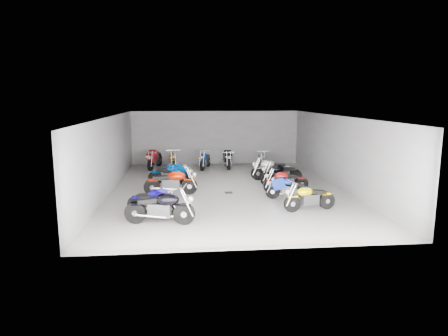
{
  "coord_description": "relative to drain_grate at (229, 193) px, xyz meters",
  "views": [
    {
      "loc": [
        -1.78,
        -16.94,
        3.99
      ],
      "look_at": [
        -0.16,
        -0.1,
        1.0
      ],
      "focal_mm": 32.0,
      "sensor_mm": 36.0,
      "label": 1
    }
  ],
  "objects": [
    {
      "name": "motorcycle_left_b",
      "position": [
        -2.92,
        -3.0,
        0.47
      ],
      "size": [
        1.85,
        0.94,
        0.87
      ],
      "rotation": [
        0.0,
        0.0,
        -2.0
      ],
      "color": "black",
      "rests_on": "ground"
    },
    {
      "name": "motorcycle_right_c",
      "position": [
        2.24,
        -1.41,
        0.45
      ],
      "size": [
        1.82,
        0.78,
        0.83
      ],
      "rotation": [
        0.0,
        0.0,
        1.22
      ],
      "color": "black",
      "rests_on": "ground"
    },
    {
      "name": "motorcycle_back_a",
      "position": [
        -3.57,
        6.24,
        0.56
      ],
      "size": [
        0.7,
        2.31,
        1.03
      ],
      "rotation": [
        0.0,
        0.0,
        2.92
      ],
      "color": "black",
      "rests_on": "ground"
    },
    {
      "name": "motorcycle_right_d",
      "position": [
        2.43,
        -0.14,
        0.48
      ],
      "size": [
        2.02,
        0.52,
        0.89
      ],
      "rotation": [
        0.0,
        0.0,
        1.74
      ],
      "color": "black",
      "rests_on": "ground"
    },
    {
      "name": "motorcycle_back_d",
      "position": [
        0.55,
        6.09,
        0.53
      ],
      "size": [
        0.45,
        2.23,
        0.98
      ],
      "rotation": [
        0.0,
        0.0,
        3.17
      ],
      "color": "black",
      "rests_on": "ground"
    },
    {
      "name": "motorcycle_back_b",
      "position": [
        -2.55,
        6.28,
        0.49
      ],
      "size": [
        0.45,
        2.09,
        0.92
      ],
      "rotation": [
        0.0,
        0.0,
        3.22
      ],
      "color": "black",
      "rests_on": "ground"
    },
    {
      "name": "motorcycle_right_e",
      "position": [
        2.58,
        1.29,
        0.52
      ],
      "size": [
        2.11,
        0.84,
        0.96
      ],
      "rotation": [
        0.0,
        0.0,
        1.9
      ],
      "color": "black",
      "rests_on": "ground"
    },
    {
      "name": "wall_right",
      "position": [
        5.0,
        0.5,
        1.59
      ],
      "size": [
        0.1,
        14.0,
        3.2
      ],
      "primitive_type": "cube",
      "color": "gray",
      "rests_on": "ground"
    },
    {
      "name": "motorcycle_left_d",
      "position": [
        -2.41,
        -0.11,
        0.53
      ],
      "size": [
        2.22,
        0.43,
        0.98
      ],
      "rotation": [
        0.0,
        0.0,
        -1.57
      ],
      "color": "black",
      "rests_on": "ground"
    },
    {
      "name": "motorcycle_left_e",
      "position": [
        -2.47,
        1.59,
        0.51
      ],
      "size": [
        2.09,
        0.82,
        0.95
      ],
      "rotation": [
        0.0,
        0.0,
        -1.89
      ],
      "color": "black",
      "rests_on": "ground"
    },
    {
      "name": "ground",
      "position": [
        0.0,
        0.5,
        -0.01
      ],
      "size": [
        14.0,
        14.0,
        0.0
      ],
      "primitive_type": "plane",
      "color": "gray",
      "rests_on": "ground"
    },
    {
      "name": "ceiling",
      "position": [
        0.0,
        0.5,
        3.21
      ],
      "size": [
        10.0,
        14.0,
        0.04
      ],
      "primitive_type": "cube",
      "color": "black",
      "rests_on": "wall_back"
    },
    {
      "name": "motorcycle_back_c",
      "position": [
        -0.72,
        5.9,
        0.5
      ],
      "size": [
        0.7,
        2.08,
        0.93
      ],
      "rotation": [
        0.0,
        0.0,
        2.88
      ],
      "color": "black",
      "rests_on": "ground"
    },
    {
      "name": "wall_back",
      "position": [
        0.0,
        7.5,
        1.59
      ],
      "size": [
        10.0,
        0.1,
        3.2
      ],
      "primitive_type": "cube",
      "color": "gray",
      "rests_on": "ground"
    },
    {
      "name": "motorcycle_left_a",
      "position": [
        -2.62,
        -4.03,
        0.54
      ],
      "size": [
        2.26,
        0.59,
        1.0
      ],
      "rotation": [
        0.0,
        0.0,
        -1.74
      ],
      "color": "black",
      "rests_on": "ground"
    },
    {
      "name": "wall_left",
      "position": [
        -5.0,
        0.5,
        1.59
      ],
      "size": [
        0.1,
        14.0,
        3.2
      ],
      "primitive_type": "cube",
      "color": "gray",
      "rests_on": "ground"
    },
    {
      "name": "motorcycle_back_e",
      "position": [
        2.59,
        6.16,
        0.44
      ],
      "size": [
        0.38,
        1.86,
        0.82
      ],
      "rotation": [
        0.0,
        0.0,
        3.1
      ],
      "color": "black",
      "rests_on": "ground"
    },
    {
      "name": "motorcycle_right_b",
      "position": [
        2.57,
        -2.98,
        0.47
      ],
      "size": [
        1.98,
        0.57,
        0.88
      ],
      "rotation": [
        0.0,
        0.0,
        1.78
      ],
      "color": "black",
      "rests_on": "ground"
    },
    {
      "name": "motorcycle_right_f",
      "position": [
        2.4,
        2.58,
        0.51
      ],
      "size": [
        2.16,
        0.53,
        0.95
      ],
      "rotation": [
        0.0,
        0.0,
        1.72
      ],
      "color": "black",
      "rests_on": "ground"
    },
    {
      "name": "drain_grate",
      "position": [
        0.0,
        0.0,
        0.0
      ],
      "size": [
        0.32,
        0.32,
        0.01
      ],
      "primitive_type": "cube",
      "color": "black",
      "rests_on": "ground"
    }
  ]
}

